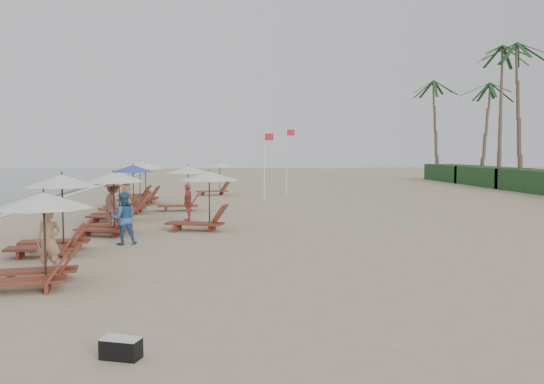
{
  "coord_description": "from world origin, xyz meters",
  "views": [
    {
      "loc": [
        -1.3,
        -16.09,
        3.02
      ],
      "look_at": [
        1.0,
        7.02,
        1.3
      ],
      "focal_mm": 37.24,
      "sensor_mm": 36.0,
      "label": 1
    }
  ],
  "objects": [
    {
      "name": "lounger_station_6",
      "position": [
        -6.21,
        19.47,
        1.17
      ],
      "size": [
        2.41,
        2.07,
        2.34
      ],
      "color": "brown",
      "rests_on": "ground"
    },
    {
      "name": "beachgoer_far_b",
      "position": [
        -5.93,
        13.49,
        0.84
      ],
      "size": [
        0.87,
        0.98,
        1.68
      ],
      "primitive_type": "imported",
      "rotation": [
        0.0,
        0.0,
        1.05
      ],
      "color": "tan",
      "rests_on": "ground"
    },
    {
      "name": "lounger_station_0",
      "position": [
        -5.3,
        -3.28,
        1.08
      ],
      "size": [
        2.47,
        2.16,
        2.1
      ],
      "color": "brown",
      "rests_on": "ground"
    },
    {
      "name": "flag_pole_far",
      "position": [
        3.47,
        21.69,
        2.55
      ],
      "size": [
        0.6,
        0.08,
        4.61
      ],
      "color": "silver",
      "rests_on": "ground"
    },
    {
      "name": "lounger_station_2",
      "position": [
        -5.17,
        4.48,
        1.11
      ],
      "size": [
        2.46,
        2.29,
        2.23
      ],
      "color": "brown",
      "rests_on": "ground"
    },
    {
      "name": "ground",
      "position": [
        0.0,
        0.0,
        0.0
      ],
      "size": [
        160.0,
        160.0,
        0.0
      ],
      "primitive_type": "plane",
      "color": "tan",
      "rests_on": "ground"
    },
    {
      "name": "lounger_station_1",
      "position": [
        -6.03,
        0.78,
        1.06
      ],
      "size": [
        2.59,
        2.12,
        2.32
      ],
      "color": "brown",
      "rests_on": "ground"
    },
    {
      "name": "inland_station_0",
      "position": [
        -1.83,
        5.26,
        1.29
      ],
      "size": [
        2.88,
        2.27,
        2.22
      ],
      "color": "brown",
      "rests_on": "ground"
    },
    {
      "name": "beachgoer_mid_b",
      "position": [
        -5.25,
        6.03,
        0.95
      ],
      "size": [
        1.26,
        1.42,
        1.91
      ],
      "primitive_type": "imported",
      "rotation": [
        0.0,
        0.0,
        2.14
      ],
      "color": "brown",
      "rests_on": "ground"
    },
    {
      "name": "flag_pole_near",
      "position": [
        1.58,
        17.18,
        2.34
      ],
      "size": [
        0.59,
        0.08,
        4.21
      ],
      "color": "silver",
      "rests_on": "ground"
    },
    {
      "name": "inland_station_2",
      "position": [
        -1.28,
        22.12,
        1.33
      ],
      "size": [
        2.8,
        2.24,
        2.22
      ],
      "color": "brown",
      "rests_on": "ground"
    },
    {
      "name": "beachgoer_far_a",
      "position": [
        -2.49,
        7.91,
        0.81
      ],
      "size": [
        0.4,
        0.95,
        1.61
      ],
      "primitive_type": "imported",
      "rotation": [
        0.0,
        0.0,
        4.7
      ],
      "color": "#CE5852",
      "rests_on": "ground"
    },
    {
      "name": "beachgoer_mid_a",
      "position": [
        -4.26,
        2.24,
        0.85
      ],
      "size": [
        0.95,
        0.82,
        1.69
      ],
      "primitive_type": "imported",
      "rotation": [
        0.0,
        0.0,
        3.38
      ],
      "color": "#2F5B8F",
      "rests_on": "ground"
    },
    {
      "name": "inland_station_1",
      "position": [
        -2.91,
        12.35,
        1.37
      ],
      "size": [
        2.68,
        2.24,
        2.22
      ],
      "color": "brown",
      "rests_on": "ground"
    },
    {
      "name": "duffel_bag",
      "position": [
        -2.69,
        -7.92,
        0.16
      ],
      "size": [
        0.63,
        0.46,
        0.32
      ],
      "color": "black",
      "rests_on": "ground"
    },
    {
      "name": "lounger_station_3",
      "position": [
        -5.64,
        8.46,
        1.03
      ],
      "size": [
        2.41,
        2.11,
        2.08
      ],
      "color": "brown",
      "rests_on": "ground"
    },
    {
      "name": "beachgoer_near",
      "position": [
        -5.39,
        -1.96,
        0.81
      ],
      "size": [
        0.6,
        0.41,
        1.61
      ],
      "primitive_type": "imported",
      "rotation": [
        0.0,
        0.0,
        -0.04
      ],
      "color": "tan",
      "rests_on": "ground"
    },
    {
      "name": "lounger_station_5",
      "position": [
        -5.54,
        16.19,
        1.09
      ],
      "size": [
        2.8,
        2.35,
        2.33
      ],
      "color": "brown",
      "rests_on": "ground"
    },
    {
      "name": "lounger_station_4",
      "position": [
        -5.58,
        11.52,
        0.99
      ],
      "size": [
        2.71,
        2.64,
        2.32
      ],
      "color": "brown",
      "rests_on": "ground"
    }
  ]
}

